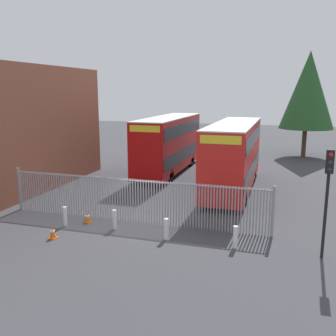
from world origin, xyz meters
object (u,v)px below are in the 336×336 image
Objects in this scene: bollard_near_right at (166,229)px; bollard_far_right at (235,237)px; traffic_cone_by_gate at (53,232)px; traffic_light_kerbside at (328,184)px; double_decker_bus_behind_fence_left at (169,142)px; traffic_cone_mid_forecourt at (87,217)px; bollard_near_left at (65,216)px; bollard_center_front at (115,219)px; double_decker_bus_near_gate at (234,154)px.

bollard_far_right is (3.02, -0.03, 0.00)m from bollard_near_right.
traffic_cone_by_gate is 11.64m from traffic_light_kerbside.
bollard_far_right is (7.07, -13.54, -1.95)m from double_decker_bus_behind_fence_left.
traffic_cone_mid_forecourt is (-7.42, 0.92, -0.19)m from bollard_far_right.
bollard_near_left is 1.61× the size of traffic_cone_by_gate.
bollard_near_right is 3.02m from bollard_far_right.
double_decker_bus_behind_fence_left is 11.38× the size of bollard_center_front.
traffic_light_kerbside is (3.38, 0.04, 2.51)m from bollard_far_right.
bollard_near_right is at bearing -99.88° from double_decker_bus_near_gate.
traffic_cone_mid_forecourt is at bearing 172.92° from bollard_far_right.
bollard_near_left is 2.51m from bollard_center_front.
traffic_cone_by_gate and traffic_cone_mid_forecourt have the same top height.
bollard_far_right is 1.61× the size of traffic_cone_by_gate.
traffic_light_kerbside is at bearing 7.19° from traffic_cone_by_gate.
bollard_far_right reaches higher than traffic_cone_mid_forecourt.
traffic_cone_mid_forecourt is 11.17m from traffic_light_kerbside.
double_decker_bus_behind_fence_left is at bearing 85.06° from bollard_near_left.
double_decker_bus_near_gate is at bearing 98.43° from bollard_far_right.
double_decker_bus_near_gate is 11.38× the size of bollard_near_right.
double_decker_bus_near_gate reaches higher than bollard_near_left.
double_decker_bus_near_gate is 9.70m from bollard_near_right.
bollard_near_left is 0.22× the size of traffic_light_kerbside.
bollard_center_front is at bearing 170.23° from bollard_near_right.
bollard_near_left is at bearing 177.98° from bollard_near_right.
bollard_far_right is 7.48m from traffic_cone_mid_forecourt.
double_decker_bus_behind_fence_left is (-5.68, 4.15, 0.00)m from double_decker_bus_near_gate.
bollard_near_left is 1.65m from traffic_cone_by_gate.
double_decker_bus_behind_fence_left is 2.51× the size of traffic_light_kerbside.
bollard_near_left is at bearing -126.69° from double_decker_bus_near_gate.
double_decker_bus_behind_fence_left is 18.32× the size of traffic_cone_by_gate.
double_decker_bus_near_gate is at bearing 117.04° from traffic_light_kerbside.
traffic_cone_mid_forecourt is at bearing -125.47° from double_decker_bus_near_gate.
traffic_cone_mid_forecourt is at bearing 168.54° from bollard_near_right.
bollard_near_left and bollard_center_front have the same top height.
traffic_light_kerbside is at bearing -52.26° from double_decker_bus_behind_fence_left.
bollard_near_left is at bearing 179.13° from traffic_light_kerbside.
traffic_cone_by_gate is (-0.78, -14.92, -2.13)m from double_decker_bus_behind_fence_left.
bollard_center_front and bollard_near_right have the same top height.
bollard_center_front is 1.76m from traffic_cone_mid_forecourt.
bollard_near_right is 4.50m from traffic_cone_mid_forecourt.
bollard_near_left is 8.23m from bollard_far_right.
double_decker_bus_behind_fence_left is at bearing 86.99° from traffic_cone_by_gate.
double_decker_bus_behind_fence_left is 17.09m from traffic_light_kerbside.
traffic_cone_by_gate is at bearing -163.73° from bollard_near_right.
double_decker_bus_behind_fence_left is 15.40m from bollard_far_right.
double_decker_bus_behind_fence_left is at bearing 106.70° from bollard_near_right.
bollard_far_right is at bearing -0.55° from bollard_near_right.
bollard_center_front is at bearing -14.12° from traffic_cone_mid_forecourt.
double_decker_bus_near_gate is 7.04m from double_decker_bus_behind_fence_left.
traffic_cone_by_gate is (0.37, -1.60, -0.19)m from bollard_near_left.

